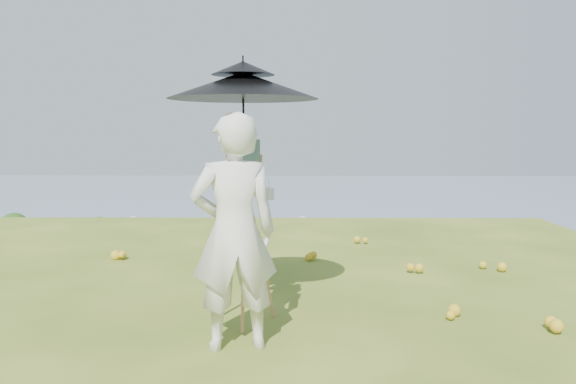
# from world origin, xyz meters

# --- Properties ---
(ground) EXTENTS (14.00, 14.00, 0.00)m
(ground) POSITION_xyz_m (0.00, 0.00, 0.00)
(ground) COLOR #48621C
(ground) RESTS_ON ground
(bay_water) EXTENTS (700.00, 700.00, 0.00)m
(bay_water) POSITION_xyz_m (0.00, 240.00, -34.00)
(bay_water) COLOR slate
(bay_water) RESTS_ON ground
(peninsula) EXTENTS (90.00, 60.00, 12.00)m
(peninsula) POSITION_xyz_m (-75.00, 155.00, -29.00)
(peninsula) COLOR black
(peninsula) RESTS_ON bay_water
(slope_trees) EXTENTS (110.00, 50.00, 6.00)m
(slope_trees) POSITION_xyz_m (0.00, 35.00, -15.00)
(slope_trees) COLOR #244C17
(slope_trees) RESTS_ON forest_slope
(harbor_town) EXTENTS (110.00, 22.00, 5.00)m
(harbor_town) POSITION_xyz_m (0.00, 75.00, -29.50)
(harbor_town) COLOR silver
(harbor_town) RESTS_ON shoreline_tier
(moored_boats) EXTENTS (140.00, 140.00, 0.70)m
(moored_boats) POSITION_xyz_m (-12.50, 161.00, -33.65)
(moored_boats) COLOR silver
(moored_boats) RESTS_ON bay_water
(wildflowers) EXTENTS (10.00, 10.50, 0.12)m
(wildflowers) POSITION_xyz_m (0.00, 0.25, 0.06)
(wildflowers) COLOR gold
(wildflowers) RESTS_ON ground
(painter) EXTENTS (0.77, 0.59, 1.89)m
(painter) POSITION_xyz_m (1.55, 0.06, 0.94)
(painter) COLOR white
(painter) RESTS_ON ground
(field_easel) EXTENTS (0.73, 0.73, 1.67)m
(field_easel) POSITION_xyz_m (1.58, 0.67, 0.83)
(field_easel) COLOR #AD7148
(field_easel) RESTS_ON ground
(sun_umbrella) EXTENTS (1.67, 1.67, 1.03)m
(sun_umbrella) POSITION_xyz_m (1.57, 0.70, 1.89)
(sun_umbrella) COLOR black
(sun_umbrella) RESTS_ON field_easel
(painter_cap) EXTENTS (0.25, 0.28, 0.10)m
(painter_cap) POSITION_xyz_m (1.55, 0.06, 1.83)
(painter_cap) COLOR #BD6873
(painter_cap) RESTS_ON painter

